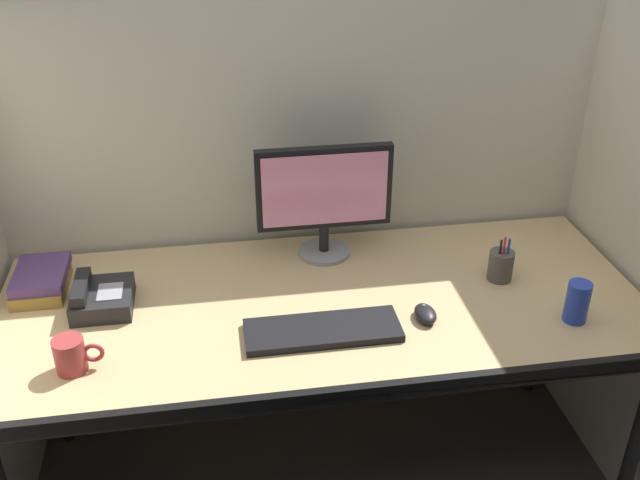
{
  "coord_description": "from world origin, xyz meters",
  "views": [
    {
      "loc": [
        -0.29,
        -1.44,
        1.94
      ],
      "look_at": [
        0.0,
        0.35,
        0.92
      ],
      "focal_mm": 40.47,
      "sensor_mm": 36.0,
      "label": 1
    }
  ],
  "objects_px": {
    "desk_phone": "(101,298)",
    "pen_cup": "(501,265)",
    "book_stack": "(41,281)",
    "desk": "(323,317)",
    "coffee_mug": "(71,355)",
    "keyboard_main": "(323,330)",
    "monitor_center": "(324,195)",
    "soda_can": "(577,302)",
    "computer_mouse": "(425,314)"
  },
  "relations": [
    {
      "from": "desk",
      "to": "monitor_center",
      "type": "distance_m",
      "value": 0.39
    },
    {
      "from": "desk_phone",
      "to": "keyboard_main",
      "type": "bearing_deg",
      "value": -20.39
    },
    {
      "from": "monitor_center",
      "to": "soda_can",
      "type": "xyz_separation_m",
      "value": [
        0.64,
        -0.48,
        -0.15
      ]
    },
    {
      "from": "soda_can",
      "to": "desk",
      "type": "bearing_deg",
      "value": 164.36
    },
    {
      "from": "keyboard_main",
      "to": "computer_mouse",
      "type": "xyz_separation_m",
      "value": [
        0.3,
        0.02,
        0.01
      ]
    },
    {
      "from": "pen_cup",
      "to": "coffee_mug",
      "type": "distance_m",
      "value": 1.27
    },
    {
      "from": "pen_cup",
      "to": "computer_mouse",
      "type": "bearing_deg",
      "value": -149.57
    },
    {
      "from": "keyboard_main",
      "to": "soda_can",
      "type": "bearing_deg",
      "value": -3.94
    },
    {
      "from": "monitor_center",
      "to": "book_stack",
      "type": "distance_m",
      "value": 0.9
    },
    {
      "from": "computer_mouse",
      "to": "desk_phone",
      "type": "bearing_deg",
      "value": 167.33
    },
    {
      "from": "keyboard_main",
      "to": "book_stack",
      "type": "distance_m",
      "value": 0.87
    },
    {
      "from": "book_stack",
      "to": "coffee_mug",
      "type": "height_order",
      "value": "coffee_mug"
    },
    {
      "from": "keyboard_main",
      "to": "soda_can",
      "type": "relative_size",
      "value": 3.52
    },
    {
      "from": "monitor_center",
      "to": "keyboard_main",
      "type": "bearing_deg",
      "value": -99.87
    },
    {
      "from": "desk",
      "to": "computer_mouse",
      "type": "relative_size",
      "value": 19.79
    },
    {
      "from": "coffee_mug",
      "to": "pen_cup",
      "type": "bearing_deg",
      "value": 11.0
    },
    {
      "from": "desk_phone",
      "to": "pen_cup",
      "type": "relative_size",
      "value": 1.25
    },
    {
      "from": "book_stack",
      "to": "pen_cup",
      "type": "xyz_separation_m",
      "value": [
        1.39,
        -0.16,
        0.01
      ]
    },
    {
      "from": "keyboard_main",
      "to": "computer_mouse",
      "type": "bearing_deg",
      "value": 4.43
    },
    {
      "from": "monitor_center",
      "to": "pen_cup",
      "type": "xyz_separation_m",
      "value": [
        0.51,
        -0.24,
        -0.17
      ]
    },
    {
      "from": "coffee_mug",
      "to": "keyboard_main",
      "type": "bearing_deg",
      "value": 4.34
    },
    {
      "from": "coffee_mug",
      "to": "computer_mouse",
      "type": "bearing_deg",
      "value": 4.37
    },
    {
      "from": "desk_phone",
      "to": "pen_cup",
      "type": "height_order",
      "value": "pen_cup"
    },
    {
      "from": "desk",
      "to": "coffee_mug",
      "type": "distance_m",
      "value": 0.72
    },
    {
      "from": "keyboard_main",
      "to": "desk_phone",
      "type": "relative_size",
      "value": 2.26
    },
    {
      "from": "keyboard_main",
      "to": "coffee_mug",
      "type": "bearing_deg",
      "value": -175.66
    },
    {
      "from": "monitor_center",
      "to": "coffee_mug",
      "type": "bearing_deg",
      "value": -146.79
    },
    {
      "from": "desk",
      "to": "desk_phone",
      "type": "height_order",
      "value": "desk_phone"
    },
    {
      "from": "book_stack",
      "to": "desk_phone",
      "type": "xyz_separation_m",
      "value": [
        0.19,
        -0.12,
        -0.0
      ]
    },
    {
      "from": "desk_phone",
      "to": "pen_cup",
      "type": "bearing_deg",
      "value": -1.76
    },
    {
      "from": "book_stack",
      "to": "pen_cup",
      "type": "distance_m",
      "value": 1.39
    },
    {
      "from": "computer_mouse",
      "to": "coffee_mug",
      "type": "relative_size",
      "value": 0.76
    },
    {
      "from": "book_stack",
      "to": "soda_can",
      "type": "bearing_deg",
      "value": -14.71
    },
    {
      "from": "computer_mouse",
      "to": "desk_phone",
      "type": "relative_size",
      "value": 0.51
    },
    {
      "from": "book_stack",
      "to": "pen_cup",
      "type": "height_order",
      "value": "pen_cup"
    },
    {
      "from": "keyboard_main",
      "to": "coffee_mug",
      "type": "distance_m",
      "value": 0.66
    },
    {
      "from": "computer_mouse",
      "to": "soda_can",
      "type": "distance_m",
      "value": 0.42
    },
    {
      "from": "monitor_center",
      "to": "pen_cup",
      "type": "relative_size",
      "value": 2.83
    },
    {
      "from": "keyboard_main",
      "to": "coffee_mug",
      "type": "relative_size",
      "value": 3.41
    },
    {
      "from": "desk",
      "to": "book_stack",
      "type": "bearing_deg",
      "value": 166.08
    },
    {
      "from": "keyboard_main",
      "to": "pen_cup",
      "type": "bearing_deg",
      "value": 18.12
    },
    {
      "from": "monitor_center",
      "to": "soda_can",
      "type": "relative_size",
      "value": 3.52
    },
    {
      "from": "desk",
      "to": "monitor_center",
      "type": "height_order",
      "value": "monitor_center"
    },
    {
      "from": "desk_phone",
      "to": "soda_can",
      "type": "bearing_deg",
      "value": -11.8
    },
    {
      "from": "soda_can",
      "to": "pen_cup",
      "type": "xyz_separation_m",
      "value": [
        -0.13,
        0.24,
        -0.01
      ]
    },
    {
      "from": "computer_mouse",
      "to": "soda_can",
      "type": "bearing_deg",
      "value": -9.88
    },
    {
      "from": "book_stack",
      "to": "pen_cup",
      "type": "bearing_deg",
      "value": -6.45
    },
    {
      "from": "desk_phone",
      "to": "coffee_mug",
      "type": "xyz_separation_m",
      "value": [
        -0.04,
        -0.28,
        0.01
      ]
    },
    {
      "from": "desk",
      "to": "book_stack",
      "type": "distance_m",
      "value": 0.85
    },
    {
      "from": "desk_phone",
      "to": "monitor_center",
      "type": "bearing_deg",
      "value": 16.23
    }
  ]
}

